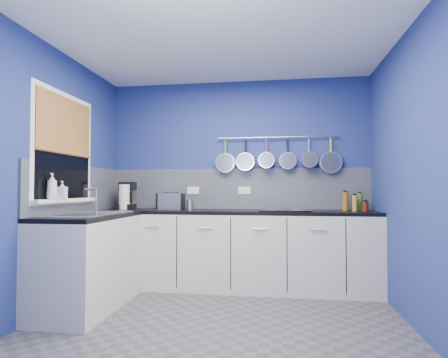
% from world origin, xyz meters
% --- Properties ---
extents(floor, '(3.20, 3.00, 0.02)m').
position_xyz_m(floor, '(0.00, 0.00, -0.01)').
color(floor, '#47474C').
rests_on(floor, ground).
extents(ceiling, '(3.20, 3.00, 0.02)m').
position_xyz_m(ceiling, '(0.00, 0.00, 2.51)').
color(ceiling, white).
rests_on(ceiling, ground).
extents(wall_back, '(3.20, 0.02, 2.50)m').
position_xyz_m(wall_back, '(0.00, 1.51, 1.25)').
color(wall_back, navy).
rests_on(wall_back, ground).
extents(wall_front, '(3.20, 0.02, 2.50)m').
position_xyz_m(wall_front, '(0.00, -1.51, 1.25)').
color(wall_front, navy).
rests_on(wall_front, ground).
extents(wall_left, '(0.02, 3.00, 2.50)m').
position_xyz_m(wall_left, '(-1.61, 0.00, 1.25)').
color(wall_left, navy).
rests_on(wall_left, ground).
extents(wall_right, '(0.02, 3.00, 2.50)m').
position_xyz_m(wall_right, '(1.61, 0.00, 1.25)').
color(wall_right, navy).
rests_on(wall_right, ground).
extents(backsplash_back, '(3.20, 0.02, 0.50)m').
position_xyz_m(backsplash_back, '(0.00, 1.49, 1.15)').
color(backsplash_back, slate).
rests_on(backsplash_back, wall_back).
extents(backsplash_left, '(0.02, 1.80, 0.50)m').
position_xyz_m(backsplash_left, '(-1.59, 0.60, 1.15)').
color(backsplash_left, slate).
rests_on(backsplash_left, wall_left).
extents(cabinet_run_back, '(3.20, 0.60, 0.86)m').
position_xyz_m(cabinet_run_back, '(0.00, 1.20, 0.43)').
color(cabinet_run_back, beige).
rests_on(cabinet_run_back, ground).
extents(worktop_back, '(3.20, 0.60, 0.04)m').
position_xyz_m(worktop_back, '(0.00, 1.20, 0.88)').
color(worktop_back, black).
rests_on(worktop_back, cabinet_run_back).
extents(cabinet_run_left, '(0.60, 1.20, 0.86)m').
position_xyz_m(cabinet_run_left, '(-1.30, 0.30, 0.43)').
color(cabinet_run_left, beige).
rests_on(cabinet_run_left, ground).
extents(worktop_left, '(0.60, 1.20, 0.04)m').
position_xyz_m(worktop_left, '(-1.30, 0.30, 0.88)').
color(worktop_left, black).
rests_on(worktop_left, cabinet_run_left).
extents(window_frame, '(0.01, 1.00, 1.10)m').
position_xyz_m(window_frame, '(-1.58, 0.30, 1.55)').
color(window_frame, white).
rests_on(window_frame, wall_left).
extents(window_glass, '(0.01, 0.90, 1.00)m').
position_xyz_m(window_glass, '(-1.57, 0.30, 1.55)').
color(window_glass, black).
rests_on(window_glass, wall_left).
extents(bamboo_blind, '(0.01, 0.90, 0.55)m').
position_xyz_m(bamboo_blind, '(-1.56, 0.30, 1.77)').
color(bamboo_blind, '#A66937').
rests_on(bamboo_blind, wall_left).
extents(window_sill, '(0.10, 0.98, 0.03)m').
position_xyz_m(window_sill, '(-1.55, 0.30, 1.04)').
color(window_sill, white).
rests_on(window_sill, wall_left).
extents(sink_unit, '(0.50, 0.95, 0.01)m').
position_xyz_m(sink_unit, '(-1.30, 0.30, 0.90)').
color(sink_unit, silver).
rests_on(sink_unit, worktop_left).
extents(mixer_tap, '(0.12, 0.08, 0.26)m').
position_xyz_m(mixer_tap, '(-1.14, 0.12, 1.03)').
color(mixer_tap, silver).
rests_on(mixer_tap, worktop_left).
extents(socket_left, '(0.15, 0.01, 0.09)m').
position_xyz_m(socket_left, '(-0.55, 1.48, 1.13)').
color(socket_left, white).
rests_on(socket_left, backsplash_back).
extents(socket_right, '(0.15, 0.01, 0.09)m').
position_xyz_m(socket_right, '(0.10, 1.48, 1.13)').
color(socket_right, white).
rests_on(socket_right, backsplash_back).
extents(pot_rail, '(1.45, 0.02, 0.02)m').
position_xyz_m(pot_rail, '(0.50, 1.45, 1.78)').
color(pot_rail, silver).
rests_on(pot_rail, wall_back).
extents(soap_bottle_a, '(0.11, 0.11, 0.24)m').
position_xyz_m(soap_bottle_a, '(-1.53, 0.04, 1.17)').
color(soap_bottle_a, white).
rests_on(soap_bottle_a, window_sill).
extents(soap_bottle_b, '(0.09, 0.09, 0.17)m').
position_xyz_m(soap_bottle_b, '(-1.53, 0.20, 1.14)').
color(soap_bottle_b, white).
rests_on(soap_bottle_b, window_sill).
extents(paper_towel, '(0.17, 0.17, 0.30)m').
position_xyz_m(paper_towel, '(-1.34, 1.19, 1.05)').
color(paper_towel, white).
rests_on(paper_towel, worktop_back).
extents(coffee_maker, '(0.21, 0.23, 0.34)m').
position_xyz_m(coffee_maker, '(-1.33, 1.25, 1.07)').
color(coffee_maker, black).
rests_on(coffee_maker, worktop_back).
extents(toaster, '(0.31, 0.19, 0.19)m').
position_xyz_m(toaster, '(-0.79, 1.29, 1.00)').
color(toaster, silver).
rests_on(toaster, worktop_back).
extents(canister, '(0.10, 0.10, 0.12)m').
position_xyz_m(canister, '(-0.54, 1.25, 0.96)').
color(canister, silver).
rests_on(canister, worktop_back).
extents(hob, '(0.57, 0.50, 0.01)m').
position_xyz_m(hob, '(0.59, 1.20, 0.91)').
color(hob, black).
rests_on(hob, worktop_back).
extents(pan_0, '(0.24, 0.07, 0.43)m').
position_xyz_m(pan_0, '(-0.13, 1.44, 1.57)').
color(pan_0, silver).
rests_on(pan_0, pot_rail).
extents(pan_1, '(0.22, 0.11, 0.41)m').
position_xyz_m(pan_1, '(0.12, 1.44, 1.57)').
color(pan_1, silver).
rests_on(pan_1, pot_rail).
extents(pan_2, '(0.20, 0.13, 0.39)m').
position_xyz_m(pan_2, '(0.37, 1.44, 1.59)').
color(pan_2, silver).
rests_on(pan_2, pot_rail).
extents(pan_3, '(0.21, 0.08, 0.40)m').
position_xyz_m(pan_3, '(0.63, 1.44, 1.58)').
color(pan_3, silver).
rests_on(pan_3, pot_rail).
extents(pan_4, '(0.19, 0.13, 0.38)m').
position_xyz_m(pan_4, '(0.88, 1.44, 1.59)').
color(pan_4, silver).
rests_on(pan_4, pot_rail).
extents(pan_5, '(0.25, 0.06, 0.44)m').
position_xyz_m(pan_5, '(1.14, 1.44, 1.56)').
color(pan_5, silver).
rests_on(pan_5, pot_rail).
extents(condiment_0, '(0.06, 0.06, 0.20)m').
position_xyz_m(condiment_0, '(1.43, 1.33, 1.00)').
color(condiment_0, '#3F721E').
rests_on(condiment_0, worktop_back).
extents(condiment_1, '(0.06, 0.06, 0.13)m').
position_xyz_m(condiment_1, '(1.37, 1.32, 0.97)').
color(condiment_1, '#265919').
rests_on(condiment_1, worktop_back).
extents(condiment_2, '(0.06, 0.06, 0.21)m').
position_xyz_m(condiment_2, '(1.27, 1.30, 1.00)').
color(condiment_2, '#8C5914').
rests_on(condiment_2, worktop_back).
extents(condiment_3, '(0.07, 0.07, 0.10)m').
position_xyz_m(condiment_3, '(1.47, 1.23, 0.95)').
color(condiment_3, '#4C190C').
rests_on(condiment_3, worktop_back).
extents(condiment_4, '(0.06, 0.06, 0.18)m').
position_xyz_m(condiment_4, '(1.36, 1.23, 0.99)').
color(condiment_4, olive).
rests_on(condiment_4, worktop_back).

